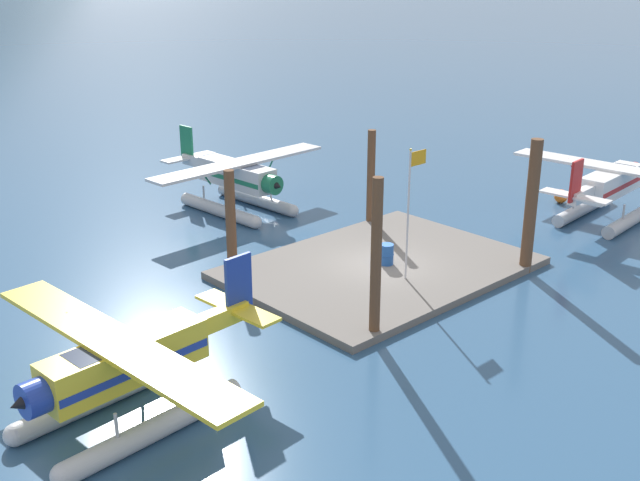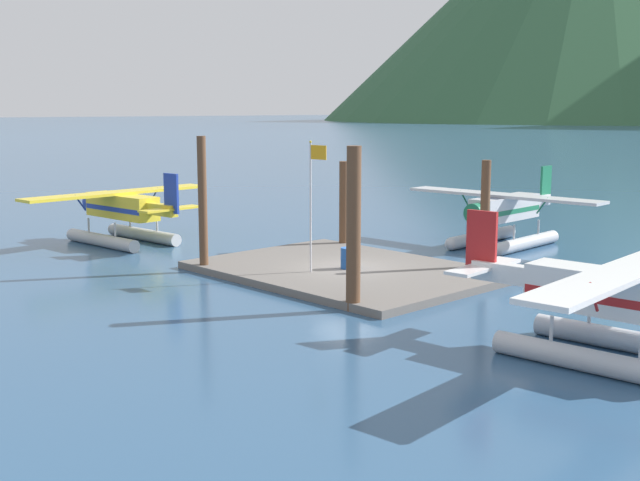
# 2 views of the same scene
# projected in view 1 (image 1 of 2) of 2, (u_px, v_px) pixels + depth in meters

# --- Properties ---
(ground_plane) EXTENTS (1200.00, 1200.00, 0.00)m
(ground_plane) POSITION_uv_depth(u_px,v_px,m) (380.00, 271.00, 32.31)
(ground_plane) COLOR #2D5175
(dock_platform) EXTENTS (11.97, 8.79, 0.30)m
(dock_platform) POSITION_uv_depth(u_px,v_px,m) (380.00, 268.00, 32.26)
(dock_platform) COLOR #66605B
(dock_platform) RESTS_ON ground
(piling_near_left) EXTENTS (0.37, 0.37, 5.75)m
(piling_near_left) POSITION_uv_depth(u_px,v_px,m) (376.00, 260.00, 25.65)
(piling_near_left) COLOR brown
(piling_near_left) RESTS_ON ground
(piling_near_right) EXTENTS (0.50, 0.50, 5.65)m
(piling_near_right) POSITION_uv_depth(u_px,v_px,m) (531.00, 207.00, 31.29)
(piling_near_right) COLOR brown
(piling_near_right) RESTS_ON ground
(piling_far_left) EXTENTS (0.43, 0.43, 4.33)m
(piling_far_left) POSITION_uv_depth(u_px,v_px,m) (231.00, 221.00, 31.69)
(piling_far_left) COLOR brown
(piling_far_left) RESTS_ON ground
(piling_far_right) EXTENTS (0.39, 0.39, 4.77)m
(piling_far_right) POSITION_uv_depth(u_px,v_px,m) (371.00, 179.00, 36.90)
(piling_far_right) COLOR brown
(piling_far_right) RESTS_ON ground
(flagpole) EXTENTS (0.95, 0.10, 5.32)m
(flagpole) POSITION_uv_depth(u_px,v_px,m) (411.00, 197.00, 29.73)
(flagpole) COLOR silver
(flagpole) RESTS_ON dock_platform
(fuel_drum) EXTENTS (0.62, 0.62, 0.88)m
(fuel_drum) POSITION_uv_depth(u_px,v_px,m) (387.00, 254.00, 32.09)
(fuel_drum) COLOR #1E4C99
(fuel_drum) RESTS_ON dock_platform
(mooring_buoy) EXTENTS (0.73, 0.73, 0.73)m
(mooring_buoy) POSITION_uv_depth(u_px,v_px,m) (561.00, 196.00, 41.21)
(mooring_buoy) COLOR orange
(mooring_buoy) RESTS_ON ground
(seaplane_white_stbd_aft) EXTENTS (7.97, 10.48, 3.84)m
(seaplane_white_stbd_aft) POSITION_uv_depth(u_px,v_px,m) (610.00, 189.00, 38.11)
(seaplane_white_stbd_aft) COLOR #B7BABF
(seaplane_white_stbd_aft) RESTS_ON ground
(seaplane_yellow_port_aft) EXTENTS (7.97, 10.47, 3.84)m
(seaplane_yellow_port_aft) POSITION_uv_depth(u_px,v_px,m) (126.00, 372.00, 21.30)
(seaplane_yellow_port_aft) COLOR #B7BABF
(seaplane_yellow_port_aft) RESTS_ON ground
(seaplane_silver_bow_centre) EXTENTS (10.46, 7.98, 3.84)m
(seaplane_silver_bow_centre) POSITION_uv_depth(u_px,v_px,m) (237.00, 181.00, 39.50)
(seaplane_silver_bow_centre) COLOR #B7BABF
(seaplane_silver_bow_centre) RESTS_ON ground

